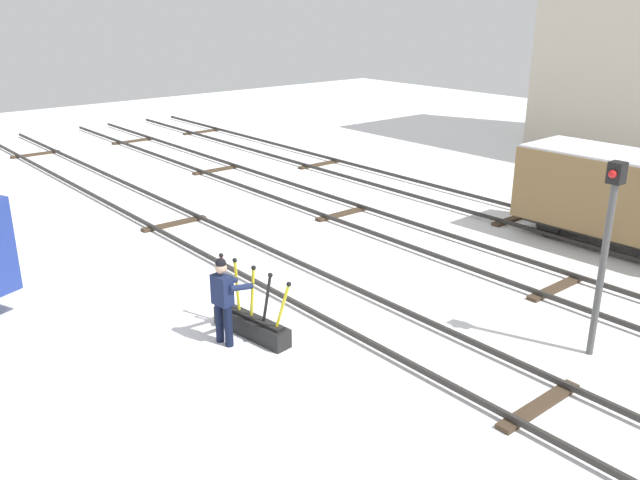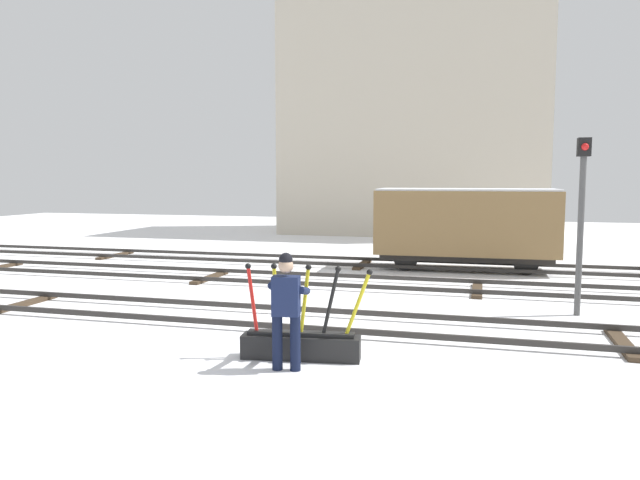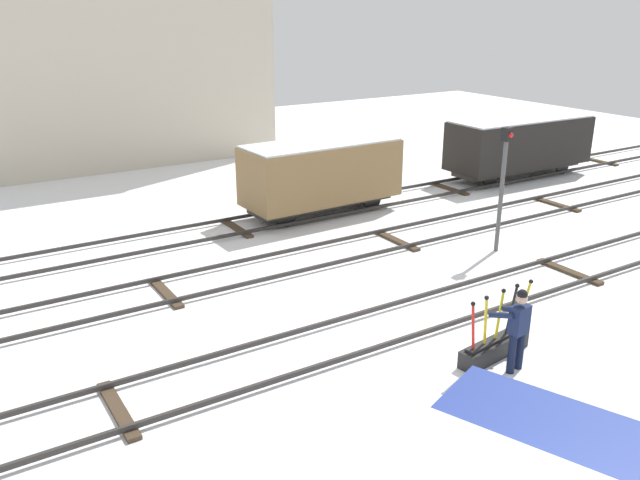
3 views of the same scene
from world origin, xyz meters
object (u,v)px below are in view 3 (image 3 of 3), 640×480
Objects in this scene: signal_post at (503,176)px; freight_car_mid_siding at (519,144)px; switch_lever_frame at (495,345)px; freight_car_back_track at (321,173)px; rail_worker at (517,326)px.

signal_post is 8.96m from freight_car_mid_siding.
signal_post is at bearing 36.34° from switch_lever_frame.
freight_car_mid_siding is at bearing 38.90° from signal_post.
freight_car_mid_siding reaches higher than switch_lever_frame.
freight_car_mid_siding is 1.17× the size of freight_car_back_track.
switch_lever_frame is at bearing -137.54° from freight_car_mid_siding.
freight_car_mid_siding reaches higher than rail_worker.
freight_car_back_track is at bearing -178.33° from freight_car_mid_siding.
freight_car_mid_siding is at bearing 33.59° from switch_lever_frame.
freight_car_back_track reaches higher than freight_car_mid_siding.
rail_worker reaches higher than switch_lever_frame.
rail_worker is at bearing -136.14° from freight_car_mid_siding.
signal_post is 0.67× the size of freight_car_back_track.
freight_car_back_track is (-2.36, 5.60, -0.78)m from signal_post.
signal_post reaches higher than switch_lever_frame.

